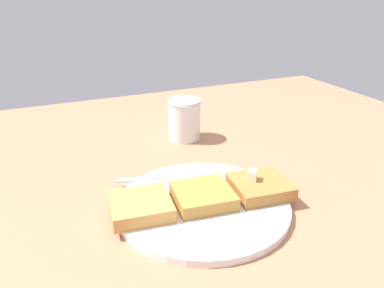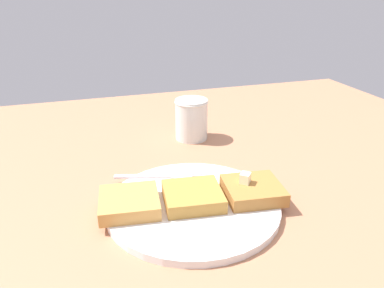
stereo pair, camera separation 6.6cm
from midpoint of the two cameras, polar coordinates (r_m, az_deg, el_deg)
The scene contains 8 objects.
table_surface at distance 62.88cm, azimuth 5.42°, elevation -7.48°, with size 117.68×117.68×2.94cm, color #A96F50.
plate at distance 55.74cm, azimuth -1.76°, elevation -9.30°, with size 25.52×25.52×1.10cm.
toast_slice_left at distance 57.64cm, azimuth 7.10°, elevation -6.54°, with size 8.30×8.03×2.02cm, color #A76F35.
toast_slice_middle at distance 54.94cm, azimuth -1.78°, elevation -7.99°, with size 8.30×8.03×2.02cm, color #B37F38.
toast_slice_right at distance 53.68cm, azimuth -11.39°, elevation -9.34°, with size 8.30×8.03×2.02cm, color #C98D45.
butter_pat_primary at distance 56.94cm, azimuth 5.92°, elevation -4.81°, with size 1.56×1.41×1.56cm, color #F9F1C5.
fork at distance 61.89cm, azimuth -5.99°, elevation -5.11°, with size 15.80×5.66×0.36cm.
syrup_jar at distance 78.48cm, azimuth -3.57°, elevation 3.54°, with size 6.99×6.99×8.51cm.
Camera 1 is at (29.95, 45.55, 33.87)cm, focal length 35.00 mm.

